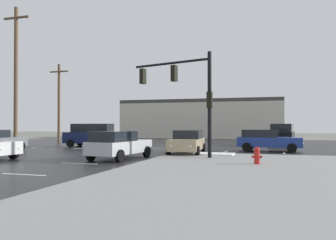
{
  "coord_description": "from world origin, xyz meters",
  "views": [
    {
      "loc": [
        9.33,
        -25.32,
        1.97
      ],
      "look_at": [
        -0.29,
        6.25,
        2.41
      ],
      "focal_mm": 37.17,
      "sensor_mm": 36.0,
      "label": 1
    }
  ],
  "objects_px": {
    "suv_navy": "(93,135)",
    "utility_pole_mid": "(16,76)",
    "sedan_tan": "(187,142)",
    "traffic_signal_mast": "(187,88)",
    "fire_hydrant": "(257,155)",
    "suv_black": "(282,134)",
    "utility_pole_far": "(59,102)",
    "sedan_blue": "(267,140)",
    "sedan_silver": "(119,144)"
  },
  "relations": [
    {
      "from": "utility_pole_far",
      "to": "sedan_blue",
      "type": "bearing_deg",
      "value": -15.59
    },
    {
      "from": "utility_pole_far",
      "to": "sedan_tan",
      "type": "bearing_deg",
      "value": -31.52
    },
    {
      "from": "sedan_silver",
      "to": "utility_pole_far",
      "type": "bearing_deg",
      "value": 50.17
    },
    {
      "from": "fire_hydrant",
      "to": "suv_black",
      "type": "distance_m",
      "value": 17.36
    },
    {
      "from": "traffic_signal_mast",
      "to": "fire_hydrant",
      "type": "distance_m",
      "value": 6.06
    },
    {
      "from": "sedan_tan",
      "to": "utility_pole_far",
      "type": "relative_size",
      "value": 0.54
    },
    {
      "from": "traffic_signal_mast",
      "to": "fire_hydrant",
      "type": "height_order",
      "value": "traffic_signal_mast"
    },
    {
      "from": "traffic_signal_mast",
      "to": "sedan_blue",
      "type": "xyz_separation_m",
      "value": [
        4.32,
        6.9,
        -3.23
      ]
    },
    {
      "from": "suv_navy",
      "to": "traffic_signal_mast",
      "type": "bearing_deg",
      "value": 137.17
    },
    {
      "from": "utility_pole_mid",
      "to": "utility_pole_far",
      "type": "distance_m",
      "value": 11.48
    },
    {
      "from": "traffic_signal_mast",
      "to": "fire_hydrant",
      "type": "xyz_separation_m",
      "value": [
        4.03,
        -2.81,
        -3.55
      ]
    },
    {
      "from": "sedan_tan",
      "to": "sedan_blue",
      "type": "bearing_deg",
      "value": 126.13
    },
    {
      "from": "fire_hydrant",
      "to": "suv_black",
      "type": "bearing_deg",
      "value": 85.0
    },
    {
      "from": "sedan_blue",
      "to": "utility_pole_far",
      "type": "bearing_deg",
      "value": 167.73
    },
    {
      "from": "suv_navy",
      "to": "utility_pole_mid",
      "type": "relative_size",
      "value": 0.46
    },
    {
      "from": "sedan_silver",
      "to": "utility_pole_far",
      "type": "height_order",
      "value": "utility_pole_far"
    },
    {
      "from": "sedan_silver",
      "to": "suv_black",
      "type": "xyz_separation_m",
      "value": [
        9.12,
        16.06,
        0.24
      ]
    },
    {
      "from": "fire_hydrant",
      "to": "utility_pole_mid",
      "type": "bearing_deg",
      "value": 164.44
    },
    {
      "from": "suv_navy",
      "to": "sedan_tan",
      "type": "height_order",
      "value": "suv_navy"
    },
    {
      "from": "suv_navy",
      "to": "sedan_blue",
      "type": "distance_m",
      "value": 14.9
    },
    {
      "from": "sedan_blue",
      "to": "sedan_tan",
      "type": "bearing_deg",
      "value": -136.17
    },
    {
      "from": "utility_pole_mid",
      "to": "sedan_tan",
      "type": "bearing_deg",
      "value": 2.22
    },
    {
      "from": "suv_navy",
      "to": "utility_pole_far",
      "type": "height_order",
      "value": "utility_pole_far"
    },
    {
      "from": "traffic_signal_mast",
      "to": "fire_hydrant",
      "type": "relative_size",
      "value": 7.42
    },
    {
      "from": "suv_navy",
      "to": "sedan_blue",
      "type": "bearing_deg",
      "value": 170.16
    },
    {
      "from": "sedan_silver",
      "to": "sedan_tan",
      "type": "bearing_deg",
      "value": -28.11
    },
    {
      "from": "fire_hydrant",
      "to": "utility_pole_far",
      "type": "relative_size",
      "value": 0.09
    },
    {
      "from": "sedan_tan",
      "to": "utility_pole_mid",
      "type": "xyz_separation_m",
      "value": [
        -13.17,
        -0.51,
        4.79
      ]
    },
    {
      "from": "fire_hydrant",
      "to": "sedan_tan",
      "type": "xyz_separation_m",
      "value": [
        -4.67,
        5.48,
        0.32
      ]
    },
    {
      "from": "traffic_signal_mast",
      "to": "sedan_blue",
      "type": "distance_m",
      "value": 8.76
    },
    {
      "from": "sedan_blue",
      "to": "suv_black",
      "type": "height_order",
      "value": "suv_black"
    },
    {
      "from": "sedan_silver",
      "to": "sedan_blue",
      "type": "distance_m",
      "value": 11.59
    },
    {
      "from": "fire_hydrant",
      "to": "sedan_blue",
      "type": "xyz_separation_m",
      "value": [
        0.29,
        9.71,
        0.32
      ]
    },
    {
      "from": "traffic_signal_mast",
      "to": "suv_navy",
      "type": "height_order",
      "value": "traffic_signal_mast"
    },
    {
      "from": "utility_pole_mid",
      "to": "utility_pole_far",
      "type": "relative_size",
      "value": 1.27
    },
    {
      "from": "sedan_blue",
      "to": "utility_pole_far",
      "type": "relative_size",
      "value": 0.54
    },
    {
      "from": "traffic_signal_mast",
      "to": "suv_navy",
      "type": "distance_m",
      "value": 13.53
    },
    {
      "from": "utility_pole_far",
      "to": "sedan_silver",
      "type": "bearing_deg",
      "value": -46.38
    },
    {
      "from": "suv_navy",
      "to": "sedan_silver",
      "type": "distance_m",
      "value": 11.8
    },
    {
      "from": "fire_hydrant",
      "to": "utility_pole_far",
      "type": "bearing_deg",
      "value": 143.69
    },
    {
      "from": "sedan_blue",
      "to": "suv_black",
      "type": "bearing_deg",
      "value": 84.14
    },
    {
      "from": "utility_pole_mid",
      "to": "sedan_silver",
      "type": "bearing_deg",
      "value": -20.08
    },
    {
      "from": "fire_hydrant",
      "to": "utility_pole_mid",
      "type": "height_order",
      "value": "utility_pole_mid"
    },
    {
      "from": "suv_navy",
      "to": "sedan_silver",
      "type": "xyz_separation_m",
      "value": [
        6.97,
        -9.52,
        -0.24
      ]
    },
    {
      "from": "sedan_blue",
      "to": "sedan_silver",
      "type": "bearing_deg",
      "value": -129.63
    },
    {
      "from": "utility_pole_mid",
      "to": "utility_pole_far",
      "type": "xyz_separation_m",
      "value": [
        -3.64,
        10.82,
        -1.18
      ]
    },
    {
      "from": "suv_navy",
      "to": "fire_hydrant",
      "type": "bearing_deg",
      "value": 137.73
    },
    {
      "from": "fire_hydrant",
      "to": "utility_pole_mid",
      "type": "distance_m",
      "value": 19.21
    },
    {
      "from": "traffic_signal_mast",
      "to": "suv_navy",
      "type": "xyz_separation_m",
      "value": [
        -10.54,
        7.93,
        -2.99
      ]
    },
    {
      "from": "traffic_signal_mast",
      "to": "utility_pole_mid",
      "type": "relative_size",
      "value": 0.54
    }
  ]
}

